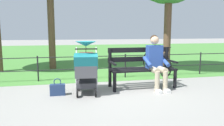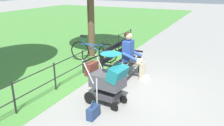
% 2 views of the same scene
% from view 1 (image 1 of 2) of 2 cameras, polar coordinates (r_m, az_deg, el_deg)
% --- Properties ---
extents(ground_plane, '(60.00, 60.00, 0.00)m').
position_cam_1_polar(ground_plane, '(5.28, 0.48, -6.76)').
color(ground_plane, gray).
extents(grass_lawn, '(40.00, 16.00, 0.01)m').
position_cam_1_polar(grass_lawn, '(13.89, -7.30, 2.59)').
color(grass_lawn, '#478438').
rests_on(grass_lawn, ground).
extents(park_bench, '(1.61, 0.63, 0.96)m').
position_cam_1_polar(park_bench, '(5.47, 7.54, -0.67)').
color(park_bench, black).
rests_on(park_bench, ground).
extents(person_on_bench, '(0.54, 0.74, 1.28)m').
position_cam_1_polar(person_on_bench, '(5.35, 11.26, 0.68)').
color(person_on_bench, tan).
rests_on(person_on_bench, ground).
extents(stroller, '(0.59, 0.93, 1.15)m').
position_cam_1_polar(stroller, '(4.83, -6.64, -1.02)').
color(stroller, black).
rests_on(stroller, ground).
extents(handbag, '(0.32, 0.14, 0.37)m').
position_cam_1_polar(handbag, '(4.92, -13.83, -6.61)').
color(handbag, navy).
rests_on(handbag, ground).
extents(park_fence, '(8.64, 0.04, 0.70)m').
position_cam_1_polar(park_fence, '(6.49, 2.43, -0.10)').
color(park_fence, black).
rests_on(park_fence, ground).
extents(bicycle, '(0.44, 1.65, 0.89)m').
position_cam_1_polar(bicycle, '(7.15, 11.18, 0.04)').
color(bicycle, black).
rests_on(bicycle, ground).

